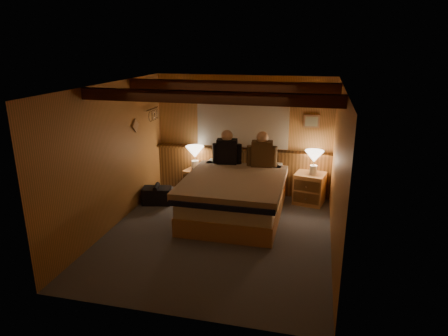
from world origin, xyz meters
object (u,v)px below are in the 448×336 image
(nightstand_left, at_px, (196,181))
(person_left, at_px, (227,150))
(lamp_left, at_px, (195,153))
(duffel_bag, at_px, (157,195))
(bed, at_px, (235,196))
(lamp_right, at_px, (314,158))
(person_right, at_px, (262,152))
(nightstand_right, at_px, (309,188))

(nightstand_left, height_order, person_left, person_left)
(lamp_left, bearing_deg, duffel_bag, -123.58)
(bed, height_order, lamp_right, lamp_right)
(person_right, bearing_deg, bed, -121.03)
(lamp_left, bearing_deg, person_right, -11.75)
(nightstand_right, distance_m, person_right, 1.19)
(lamp_left, xyz_separation_m, person_left, (0.74, -0.27, 0.19))
(nightstand_left, relative_size, person_left, 0.75)
(duffel_bag, bearing_deg, person_right, 2.88)
(person_right, bearing_deg, lamp_left, 163.32)
(lamp_left, xyz_separation_m, duffel_bag, (-0.54, -0.81, -0.66))
(nightstand_right, xyz_separation_m, lamp_right, (0.05, -0.04, 0.63))
(lamp_left, relative_size, lamp_right, 1.05)
(nightstand_right, relative_size, person_left, 0.92)
(person_left, bearing_deg, lamp_left, 152.90)
(person_left, bearing_deg, duffel_bag, -164.04)
(person_left, relative_size, person_right, 0.99)
(lamp_right, distance_m, duffel_bag, 3.10)
(lamp_left, relative_size, person_right, 0.70)
(bed, height_order, duffel_bag, bed)
(bed, distance_m, person_right, 1.04)
(bed, bearing_deg, nightstand_left, 136.20)
(bed, bearing_deg, nightstand_right, 36.48)
(nightstand_right, relative_size, lamp_right, 1.36)
(bed, distance_m, nightstand_left, 1.44)
(nightstand_left, bearing_deg, lamp_right, 9.97)
(bed, relative_size, lamp_left, 4.49)
(bed, xyz_separation_m, lamp_left, (-1.06, 1.04, 0.44))
(nightstand_right, relative_size, lamp_left, 1.30)
(nightstand_left, distance_m, lamp_left, 0.59)
(nightstand_right, xyz_separation_m, person_right, (-0.92, -0.21, 0.72))
(nightstand_right, xyz_separation_m, lamp_left, (-2.34, 0.09, 0.53))
(nightstand_left, height_order, person_right, person_right)
(bed, relative_size, person_left, 3.18)
(nightstand_right, height_order, person_right, person_right)
(bed, distance_m, lamp_left, 1.55)
(lamp_right, height_order, person_right, person_right)
(lamp_left, height_order, lamp_right, lamp_right)
(nightstand_left, height_order, lamp_left, lamp_left)
(nightstand_left, relative_size, duffel_bag, 0.87)
(lamp_right, distance_m, person_left, 1.66)
(lamp_left, bearing_deg, lamp_right, -3.03)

